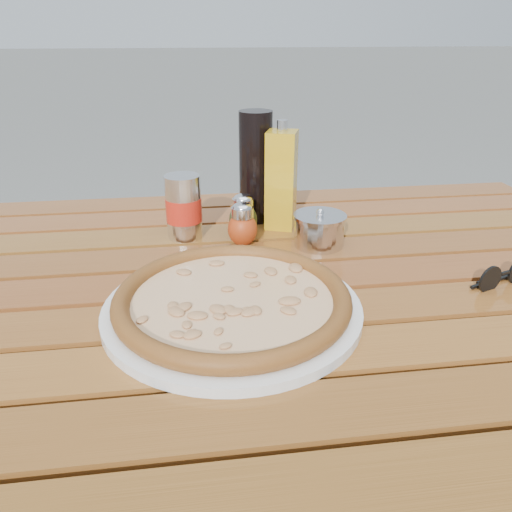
{
  "coord_description": "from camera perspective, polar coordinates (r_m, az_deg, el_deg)",
  "views": [
    {
      "loc": [
        -0.1,
        -0.7,
        1.12
      ],
      "look_at": [
        0.0,
        0.02,
        0.78
      ],
      "focal_mm": 35.0,
      "sensor_mm": 36.0,
      "label": 1
    }
  ],
  "objects": [
    {
      "name": "pepper_shaker",
      "position": [
        0.91,
        -1.55,
        3.57
      ],
      "size": [
        0.06,
        0.06,
        0.08
      ],
      "rotation": [
        0.0,
        0.0,
        -0.05
      ],
      "color": "#B53D14",
      "rests_on": "table"
    },
    {
      "name": "table",
      "position": [
        0.84,
        0.19,
        -7.18
      ],
      "size": [
        1.4,
        0.9,
        0.75
      ],
      "color": "#3C1D0D",
      "rests_on": "ground"
    },
    {
      "name": "oregano_shaker",
      "position": [
        0.95,
        -1.49,
        4.65
      ],
      "size": [
        0.05,
        0.05,
        0.08
      ],
      "rotation": [
        0.0,
        0.0,
        0.0
      ],
      "color": "#343A17",
      "rests_on": "table"
    },
    {
      "name": "soda_can",
      "position": [
        0.94,
        -8.26,
        5.51
      ],
      "size": [
        0.08,
        0.08,
        0.12
      ],
      "rotation": [
        0.0,
        0.0,
        0.23
      ],
      "color": "silver",
      "rests_on": "table"
    },
    {
      "name": "pizza",
      "position": [
        0.7,
        -2.72,
        -4.87
      ],
      "size": [
        0.38,
        0.38,
        0.03
      ],
      "rotation": [
        0.0,
        0.0,
        -0.17
      ],
      "color": "#FFE5B6",
      "rests_on": "plate"
    },
    {
      "name": "sunglasses",
      "position": [
        0.86,
        26.37,
        -2.05
      ],
      "size": [
        0.11,
        0.06,
        0.04
      ],
      "rotation": [
        0.0,
        0.0,
        0.34
      ],
      "color": "black",
      "rests_on": "table"
    },
    {
      "name": "plate",
      "position": [
        0.7,
        -2.7,
        -5.98
      ],
      "size": [
        0.46,
        0.46,
        0.01
      ],
      "primitive_type": "cylinder",
      "rotation": [
        0.0,
        0.0,
        -0.33
      ],
      "color": "silver",
      "rests_on": "table"
    },
    {
      "name": "dark_bottle",
      "position": [
        1.01,
        -0.04,
        10.09
      ],
      "size": [
        0.08,
        0.08,
        0.22
      ],
      "primitive_type": "cylinder",
      "rotation": [
        0.0,
        0.0,
        0.29
      ],
      "color": "black",
      "rests_on": "table"
    },
    {
      "name": "parmesan_tin",
      "position": [
        0.91,
        7.24,
        3.01
      ],
      "size": [
        0.12,
        0.12,
        0.07
      ],
      "rotation": [
        0.0,
        0.0,
        0.27
      ],
      "color": "silver",
      "rests_on": "table"
    },
    {
      "name": "olive_oil_cruet",
      "position": [
        0.98,
        2.9,
        8.68
      ],
      "size": [
        0.07,
        0.07,
        0.21
      ],
      "rotation": [
        0.0,
        0.0,
        -0.35
      ],
      "color": "#BF9214",
      "rests_on": "table"
    }
  ]
}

